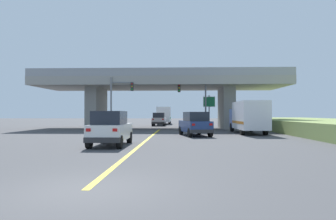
{
  "coord_description": "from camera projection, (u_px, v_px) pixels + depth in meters",
  "views": [
    {
      "loc": [
        2.28,
        -7.22,
        1.87
      ],
      "look_at": [
        1.4,
        17.26,
        2.17
      ],
      "focal_mm": 31.95,
      "sensor_mm": 36.0,
      "label": 1
    }
  ],
  "objects": [
    {
      "name": "ground",
      "position": [
        161.0,
        128.0,
        38.09
      ],
      "size": [
        160.0,
        160.0,
        0.0
      ],
      "primitive_type": "plane",
      "color": "#424244"
    },
    {
      "name": "overpass_bridge",
      "position": [
        161.0,
        89.0,
        38.15
      ],
      "size": [
        30.57,
        9.28,
        7.07
      ],
      "color": "gray",
      "rests_on": "ground"
    },
    {
      "name": "lane_divider_stripe",
      "position": [
        147.0,
        140.0,
        21.14
      ],
      "size": [
        0.2,
        27.75,
        0.01
      ],
      "primitive_type": "cube",
      "color": "yellow",
      "rests_on": "ground"
    },
    {
      "name": "suv_lead",
      "position": [
        111.0,
        128.0,
        17.43
      ],
      "size": [
        1.91,
        4.3,
        2.02
      ],
      "color": "silver",
      "rests_on": "ground"
    },
    {
      "name": "suv_crossing",
      "position": [
        195.0,
        124.0,
        25.18
      ],
      "size": [
        2.78,
        4.63,
        2.02
      ],
      "rotation": [
        0.0,
        0.0,
        0.22
      ],
      "color": "navy",
      "rests_on": "ground"
    },
    {
      "name": "box_truck",
      "position": [
        248.0,
        117.0,
        28.11
      ],
      "size": [
        2.33,
        7.41,
        2.99
      ],
      "color": "navy",
      "rests_on": "ground"
    },
    {
      "name": "sedan_oncoming",
      "position": [
        159.0,
        119.0,
        46.37
      ],
      "size": [
        2.0,
        4.43,
        2.02
      ],
      "color": "silver",
      "rests_on": "ground"
    },
    {
      "name": "traffic_signal_nearside",
      "position": [
        197.0,
        96.0,
        33.97
      ],
      "size": [
        3.27,
        0.36,
        6.14
      ],
      "color": "#56595E",
      "rests_on": "ground"
    },
    {
      "name": "traffic_signal_farside",
      "position": [
        118.0,
        97.0,
        33.54
      ],
      "size": [
        2.63,
        0.36,
        5.97
      ],
      "color": "slate",
      "rests_on": "ground"
    },
    {
      "name": "highway_sign",
      "position": [
        209.0,
        105.0,
        35.5
      ],
      "size": [
        1.41,
        0.17,
        4.07
      ],
      "color": "slate",
      "rests_on": "ground"
    },
    {
      "name": "semi_truck_distant",
      "position": [
        164.0,
        115.0,
        54.13
      ],
      "size": [
        2.33,
        7.6,
        3.05
      ],
      "color": "navy",
      "rests_on": "ground"
    }
  ]
}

